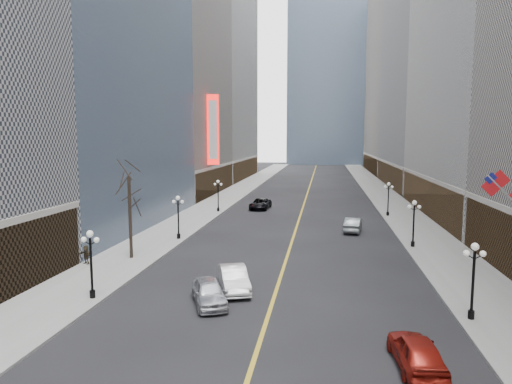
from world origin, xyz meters
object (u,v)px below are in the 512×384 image
(streetlamp_west_3, at_px, (218,192))
(streetlamp_west_1, at_px, (91,257))
(streetlamp_east_1, at_px, (474,273))
(streetlamp_east_2, at_px, (414,219))
(streetlamp_west_2, at_px, (178,213))
(car_nb_mid, at_px, (234,279))
(car_sb_mid, at_px, (416,351))
(car_nb_far, at_px, (260,204))
(car_nb_near, at_px, (209,292))
(streetlamp_east_3, at_px, (388,195))
(car_sb_far, at_px, (353,225))

(streetlamp_west_3, bearing_deg, streetlamp_west_1, -90.00)
(streetlamp_east_1, height_order, streetlamp_east_2, same)
(streetlamp_east_2, xyz_separation_m, streetlamp_west_2, (-23.60, 0.00, 0.00))
(car_nb_mid, height_order, car_sb_mid, car_nb_mid)
(streetlamp_west_2, height_order, car_nb_far, streetlamp_west_2)
(car_nb_near, distance_m, car_nb_far, 39.58)
(streetlamp_east_3, bearing_deg, streetlamp_east_2, -90.00)
(streetlamp_east_1, height_order, streetlamp_east_3, same)
(streetlamp_east_3, bearing_deg, car_sb_far, -115.72)
(streetlamp_east_1, distance_m, streetlamp_west_3, 43.05)
(streetlamp_east_3, xyz_separation_m, car_nb_near, (-15.79, -35.64, -2.10))
(streetlamp_east_3, height_order, streetlamp_west_1, same)
(streetlamp_west_3, distance_m, car_sb_mid, 46.43)
(streetlamp_west_1, xyz_separation_m, car_nb_far, (5.55, 39.87, -2.11))
(car_nb_mid, relative_size, car_nb_far, 0.89)
(streetlamp_east_3, relative_size, car_sb_far, 0.91)
(streetlamp_west_3, bearing_deg, car_nb_mid, -74.89)
(car_nb_near, xyz_separation_m, car_nb_far, (-2.26, 39.51, -0.01))
(car_sb_mid, bearing_deg, car_sb_far, -93.03)
(streetlamp_east_2, relative_size, streetlamp_west_3, 1.00)
(streetlamp_west_1, xyz_separation_m, car_nb_near, (7.81, 0.36, -2.10))
(car_sb_far, bearing_deg, car_nb_near, 75.09)
(streetlamp_east_1, distance_m, car_nb_mid, 15.27)
(streetlamp_west_1, height_order, car_nb_near, streetlamp_west_1)
(streetlamp_east_1, xyz_separation_m, car_sb_mid, (-4.25, -6.15, -2.09))
(streetlamp_west_1, distance_m, car_sb_mid, 20.41)
(streetlamp_west_3, xyz_separation_m, car_nb_mid, (8.83, -32.72, -2.07))
(streetlamp_east_2, height_order, car_nb_mid, streetlamp_east_2)
(car_nb_near, height_order, car_nb_far, car_nb_near)
(car_nb_near, xyz_separation_m, car_sb_mid, (11.54, -6.51, 0.00))
(streetlamp_east_3, height_order, streetlamp_west_3, same)
(streetlamp_east_1, distance_m, car_nb_far, 43.82)
(streetlamp_west_1, relative_size, car_nb_mid, 0.89)
(streetlamp_west_3, relative_size, car_nb_mid, 0.89)
(streetlamp_west_3, bearing_deg, streetlamp_east_3, 0.00)
(car_sb_far, bearing_deg, streetlamp_east_2, 135.15)
(car_nb_far, bearing_deg, car_nb_mid, -81.41)
(streetlamp_west_1, bearing_deg, car_sb_mid, -17.64)
(streetlamp_east_3, relative_size, car_sb_mid, 0.95)
(car_sb_mid, bearing_deg, streetlamp_west_2, -56.24)
(streetlamp_east_1, distance_m, car_sb_mid, 7.77)
(streetlamp_west_1, relative_size, car_sb_mid, 0.95)
(car_nb_near, distance_m, car_sb_far, 26.81)
(streetlamp_west_1, bearing_deg, car_nb_far, 82.08)
(streetlamp_west_2, distance_m, car_nb_mid, 17.29)
(streetlamp_east_1, relative_size, streetlamp_west_2, 1.00)
(car_sb_mid, bearing_deg, car_nb_far, -78.24)
(streetlamp_west_2, bearing_deg, car_nb_mid, -59.03)
(streetlamp_east_2, bearing_deg, car_nb_far, 129.54)
(car_nb_far, bearing_deg, streetlamp_east_2, -47.00)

